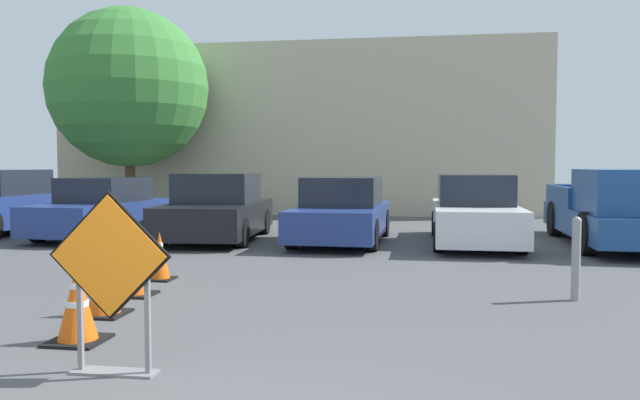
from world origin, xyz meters
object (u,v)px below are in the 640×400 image
at_px(parked_car_second, 103,210).
at_px(pickup_truck, 617,212).
at_px(traffic_cone_third, 136,272).
at_px(parked_car_fifth, 474,212).
at_px(bollard_nearest, 576,256).
at_px(traffic_cone_nearest, 77,305).
at_px(parked_car_third, 217,210).
at_px(traffic_cone_fourth, 160,256).
at_px(parked_car_fourth, 342,212).
at_px(road_closed_sign, 110,273).
at_px(traffic_cone_second, 103,286).

bearing_deg(parked_car_second, pickup_truck, -177.17).
xyz_separation_m(traffic_cone_third, parked_car_fifth, (4.89, 6.21, 0.37)).
relative_size(parked_car_fifth, bollard_nearest, 4.36).
xyz_separation_m(traffic_cone_nearest, parked_car_third, (-1.28, 8.18, 0.33)).
relative_size(traffic_cone_fourth, parked_car_fourth, 0.17).
xyz_separation_m(parked_car_third, parked_car_fifth, (5.76, 0.15, -0.01)).
bearing_deg(pickup_truck, traffic_cone_nearest, 49.55).
relative_size(road_closed_sign, parked_car_second, 0.35).
xyz_separation_m(traffic_cone_fourth, parked_car_third, (-0.73, 4.96, 0.34)).
bearing_deg(road_closed_sign, parked_car_third, 102.89).
distance_m(road_closed_sign, bollard_nearest, 5.69).
height_order(traffic_cone_second, traffic_cone_third, traffic_cone_second).
xyz_separation_m(traffic_cone_nearest, pickup_truck, (7.35, 8.14, 0.38)).
bearing_deg(parked_car_second, traffic_cone_nearest, 120.31).
relative_size(road_closed_sign, parked_car_third, 0.35).
bearing_deg(bollard_nearest, road_closed_sign, -141.57).
bearing_deg(bollard_nearest, traffic_cone_fourth, 174.73).
distance_m(parked_car_second, parked_car_third, 2.88).
distance_m(traffic_cone_nearest, parked_car_third, 8.29).
relative_size(traffic_cone_second, pickup_truck, 0.12).
bearing_deg(traffic_cone_third, traffic_cone_second, -83.94).
xyz_separation_m(parked_car_second, parked_car_fourth, (5.76, -0.16, 0.01)).
bearing_deg(traffic_cone_fourth, traffic_cone_second, -83.41).
xyz_separation_m(traffic_cone_nearest, traffic_cone_second, (-0.29, 1.06, -0.03)).
bearing_deg(pickup_truck, traffic_cone_third, 39.43).
bearing_deg(road_closed_sign, traffic_cone_second, 119.62).
bearing_deg(parked_car_fifth, traffic_cone_second, 57.43).
height_order(traffic_cone_third, parked_car_third, parked_car_third).
relative_size(traffic_cone_nearest, traffic_cone_second, 1.10).
xyz_separation_m(traffic_cone_nearest, bollard_nearest, (5.24, 2.69, 0.20)).
xyz_separation_m(parked_car_fifth, pickup_truck, (2.87, -0.19, 0.06)).
xyz_separation_m(traffic_cone_second, parked_car_fifth, (4.78, 7.27, 0.35)).
xyz_separation_m(traffic_cone_second, parked_car_fourth, (1.90, 7.12, 0.33)).
bearing_deg(parked_car_fourth, traffic_cone_second, 77.09).
relative_size(parked_car_third, bollard_nearest, 3.98).
xyz_separation_m(traffic_cone_nearest, traffic_cone_fourth, (-0.54, 3.23, -0.01)).
distance_m(traffic_cone_nearest, traffic_cone_second, 1.10).
xyz_separation_m(traffic_cone_fourth, parked_car_second, (-3.61, 5.11, 0.30)).
relative_size(traffic_cone_nearest, parked_car_fourth, 0.17).
height_order(traffic_cone_second, bollard_nearest, bollard_nearest).
height_order(road_closed_sign, parked_car_second, road_closed_sign).
bearing_deg(bollard_nearest, parked_car_fourth, 123.49).
xyz_separation_m(traffic_cone_fourth, parked_car_fifth, (5.03, 5.11, 0.33)).
relative_size(parked_car_second, parked_car_fifth, 0.92).
bearing_deg(traffic_cone_fourth, parked_car_fifth, 45.44).
relative_size(parked_car_fourth, pickup_truck, 0.78).
bearing_deg(bollard_nearest, traffic_cone_third, -174.25).
relative_size(traffic_cone_third, pickup_truck, 0.12).
height_order(traffic_cone_second, parked_car_fifth, parked_car_fifth).
bearing_deg(parked_car_second, traffic_cone_third, 124.93).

